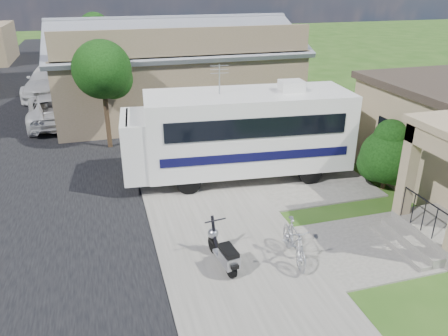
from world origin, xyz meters
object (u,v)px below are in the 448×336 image
object	(u,v)px
shrub	(388,154)
scooter	(224,252)
bicycle	(294,243)
garden_hose	(396,228)
motorhome	(239,131)
pickup_truck	(54,108)
van	(52,80)

from	to	relation	value
shrub	scooter	size ratio (longest dim) A/B	1.53
bicycle	garden_hose	bearing A→B (deg)	14.24
motorhome	scooter	world-z (taller)	motorhome
scooter	bicycle	distance (m)	1.83
pickup_truck	motorhome	bearing A→B (deg)	123.55
pickup_truck	van	distance (m)	6.32
bicycle	pickup_truck	size ratio (longest dim) A/B	0.33
pickup_truck	bicycle	bearing A→B (deg)	110.35
shrub	van	world-z (taller)	shrub
scooter	van	xyz separation A→B (m)	(-5.30, 20.43, 0.44)
shrub	scooter	world-z (taller)	shrub
scooter	van	world-z (taller)	van
motorhome	van	bearing A→B (deg)	121.33
motorhome	van	world-z (taller)	motorhome
van	garden_hose	world-z (taller)	van
shrub	scooter	xyz separation A→B (m)	(-6.70, -2.91, -0.81)
scooter	garden_hose	xyz separation A→B (m)	(5.31, 0.28, -0.38)
pickup_truck	garden_hose	distance (m)	17.17
bicycle	pickup_truck	bearing A→B (deg)	121.19
bicycle	garden_hose	xyz separation A→B (m)	(3.49, 0.49, -0.44)
motorhome	shrub	distance (m)	5.17
bicycle	van	xyz separation A→B (m)	(-7.12, 20.63, 0.39)
scooter	garden_hose	bearing A→B (deg)	-4.30
motorhome	bicycle	xyz separation A→B (m)	(-0.30, -5.47, -1.23)
shrub	bicycle	xyz separation A→B (m)	(-4.88, -3.12, -0.75)
garden_hose	scooter	bearing A→B (deg)	-176.99
pickup_truck	shrub	bearing A→B (deg)	131.27
bicycle	garden_hose	size ratio (longest dim) A/B	3.92
motorhome	pickup_truck	bearing A→B (deg)	133.33
shrub	bicycle	size ratio (longest dim) A/B	1.41
shrub	bicycle	distance (m)	5.84
motorhome	shrub	xyz separation A→B (m)	(4.58, -2.35, -0.48)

